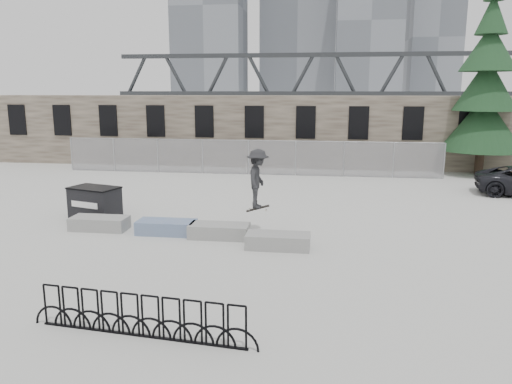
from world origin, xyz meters
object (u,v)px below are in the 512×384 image
bike_rack (140,316)px  skateboarder (258,179)px  planter_far_left (100,223)px  planter_center_left (166,227)px  planter_center_right (219,230)px  spruce_tree (486,92)px  dumpster (95,202)px  planter_offset (278,240)px

bike_rack → skateboarder: size_ratio=2.30×
skateboarder → planter_far_left: bearing=93.1°
bike_rack → planter_far_left: bearing=120.4°
planter_center_left → planter_center_right: (1.91, -0.20, 0.00)m
planter_far_left → spruce_tree: bearing=40.3°
dumpster → skateboarder: (6.57, -1.46, 1.35)m
planter_center_right → skateboarder: skateboarder is taller
dumpster → skateboarder: skateboarder is taller
planter_center_right → bike_rack: 6.96m
planter_center_right → spruce_tree: 19.80m
planter_center_right → skateboarder: size_ratio=0.94×
planter_far_left → dumpster: (-0.89, 1.56, 0.36)m
spruce_tree → planter_offset: bearing=-123.7°
planter_offset → skateboarder: size_ratio=0.94×
skateboarder → planter_center_left: bearing=96.8°
dumpster → bike_rack: size_ratio=0.43×
planter_center_left → planter_center_right: bearing=-6.1°
planter_far_left → bike_rack: 8.50m
planter_center_left → skateboarder: skateboarder is taller
planter_far_left → skateboarder: 5.93m
planter_far_left → planter_center_left: (2.52, -0.17, 0.00)m
planter_center_left → planter_offset: same height
planter_center_left → dumpster: 3.84m
dumpster → skateboarder: size_ratio=0.98×
bike_rack → skateboarder: 7.71m
planter_center_right → planter_offset: same height
planter_center_left → skateboarder: size_ratio=0.94×
planter_far_left → dumpster: size_ratio=0.95×
planter_far_left → planter_center_right: size_ratio=1.00×
planter_offset → dumpster: dumpster is taller
dumpster → spruce_tree: bearing=52.7°
skateboarder → planter_offset: bearing=-146.1°
planter_center_left → planter_offset: (3.98, -1.06, 0.00)m
dumpster → bike_rack: (5.19, -8.89, -0.18)m
spruce_tree → bike_rack: bearing=-120.2°
planter_far_left → planter_offset: (6.50, -1.23, 0.00)m
planter_center_left → planter_offset: size_ratio=1.00×
planter_center_right → planter_offset: (2.07, -0.86, 0.00)m
planter_offset → bike_rack: 6.49m
bike_rack → planter_offset: bearing=70.2°
skateboarder → spruce_tree: bearing=-36.1°
spruce_tree → skateboarder: 18.34m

